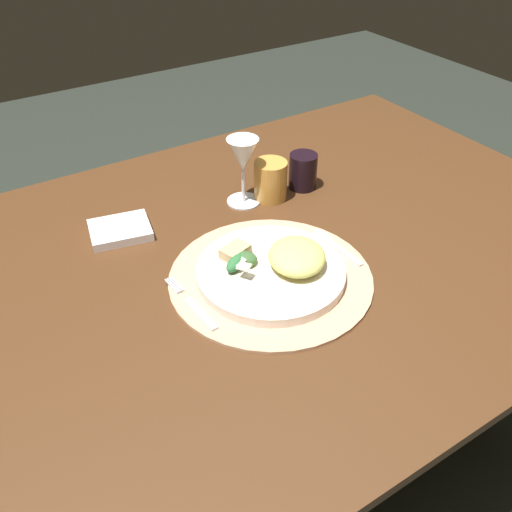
# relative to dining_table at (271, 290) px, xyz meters

# --- Properties ---
(ground_plane) EXTENTS (6.00, 6.00, 0.00)m
(ground_plane) POSITION_rel_dining_table_xyz_m (0.00, 0.00, -0.59)
(ground_plane) COLOR #232821
(dining_table) EXTENTS (1.44, 1.00, 0.71)m
(dining_table) POSITION_rel_dining_table_xyz_m (0.00, 0.00, 0.00)
(dining_table) COLOR #472A16
(dining_table) RESTS_ON ground
(placemat) EXTENTS (0.37, 0.37, 0.01)m
(placemat) POSITION_rel_dining_table_xyz_m (-0.06, -0.08, 0.12)
(placemat) COLOR tan
(placemat) RESTS_ON dining_table
(dinner_plate) EXTENTS (0.27, 0.27, 0.02)m
(dinner_plate) POSITION_rel_dining_table_xyz_m (-0.06, -0.08, 0.13)
(dinner_plate) COLOR silver
(dinner_plate) RESTS_ON placemat
(pasta_serving) EXTENTS (0.15, 0.15, 0.04)m
(pasta_serving) POSITION_rel_dining_table_xyz_m (-0.01, -0.10, 0.16)
(pasta_serving) COLOR #D3D265
(pasta_serving) RESTS_ON dinner_plate
(salad_greens) EXTENTS (0.08, 0.08, 0.03)m
(salad_greens) POSITION_rel_dining_table_xyz_m (-0.10, -0.05, 0.15)
(salad_greens) COLOR #406F29
(salad_greens) RESTS_ON dinner_plate
(bread_piece) EXTENTS (0.06, 0.05, 0.02)m
(bread_piece) POSITION_rel_dining_table_xyz_m (-0.09, -0.01, 0.15)
(bread_piece) COLOR tan
(bread_piece) RESTS_ON dinner_plate
(fork) EXTENTS (0.02, 0.16, 0.00)m
(fork) POSITION_rel_dining_table_xyz_m (-0.22, -0.08, 0.12)
(fork) COLOR silver
(fork) RESTS_ON placemat
(spoon) EXTENTS (0.03, 0.14, 0.01)m
(spoon) POSITION_rel_dining_table_xyz_m (0.10, -0.05, 0.12)
(spoon) COLOR silver
(spoon) RESTS_ON placemat
(napkin) EXTENTS (0.14, 0.12, 0.02)m
(napkin) POSITION_rel_dining_table_xyz_m (-0.24, 0.20, 0.12)
(napkin) COLOR white
(napkin) RESTS_ON dining_table
(wine_glass) EXTENTS (0.07, 0.07, 0.15)m
(wine_glass) POSITION_rel_dining_table_xyz_m (0.04, 0.17, 0.22)
(wine_glass) COLOR silver
(wine_glass) RESTS_ON dining_table
(amber_tumbler) EXTENTS (0.07, 0.07, 0.09)m
(amber_tumbler) POSITION_rel_dining_table_xyz_m (0.10, 0.16, 0.16)
(amber_tumbler) COLOR #C58A3A
(amber_tumbler) RESTS_ON dining_table
(dark_tumbler) EXTENTS (0.06, 0.06, 0.08)m
(dark_tumbler) POSITION_rel_dining_table_xyz_m (0.19, 0.16, 0.15)
(dark_tumbler) COLOR black
(dark_tumbler) RESTS_ON dining_table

